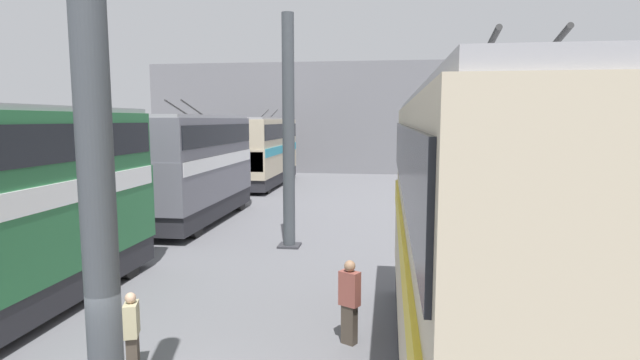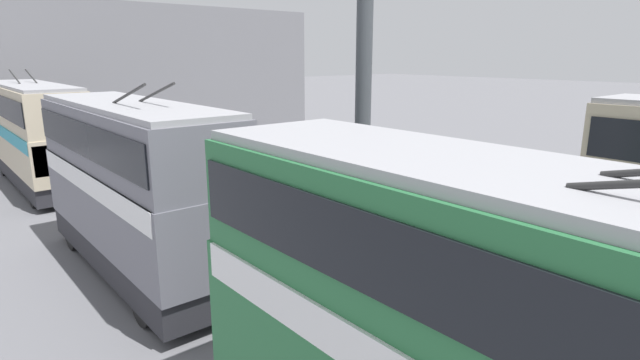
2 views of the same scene
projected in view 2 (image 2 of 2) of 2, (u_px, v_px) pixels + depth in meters
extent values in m
cube|color=slate|center=(88.00, 75.00, 33.00)|extent=(0.50, 36.00, 9.72)
cylinder|color=#42474C|center=(363.00, 126.00, 13.87)|extent=(0.44, 0.44, 8.50)
cube|color=#333338|center=(360.00, 266.00, 14.89)|extent=(0.80, 0.80, 0.08)
cylinder|color=black|center=(621.00, 278.00, 13.09)|extent=(0.94, 0.30, 0.94)
cube|color=black|center=(593.00, 195.00, 14.31)|extent=(0.12, 2.30, 1.33)
cube|color=#286B3D|center=(563.00, 274.00, 4.83)|extent=(9.94, 2.43, 1.63)
cube|color=black|center=(564.00, 267.00, 4.81)|extent=(9.64, 2.51, 0.90)
cube|color=#9E9EA3|center=(574.00, 186.00, 4.61)|extent=(9.84, 2.25, 0.14)
cube|color=black|center=(274.00, 272.00, 8.94)|extent=(0.12, 2.30, 1.45)
cylinder|color=black|center=(137.00, 220.00, 17.51)|extent=(1.10, 0.30, 1.10)
cylinder|color=black|center=(73.00, 233.00, 16.21)|extent=(1.10, 0.30, 1.10)
cylinder|color=black|center=(224.00, 278.00, 12.93)|extent=(1.10, 0.30, 1.10)
cylinder|color=black|center=(144.00, 303.00, 11.62)|extent=(1.10, 0.30, 1.10)
cube|color=#28282D|center=(141.00, 249.00, 14.46)|extent=(8.97, 2.45, 0.80)
cube|color=slate|center=(136.00, 202.00, 14.11)|extent=(9.15, 2.50, 2.05)
cube|color=white|center=(134.00, 176.00, 13.93)|extent=(8.88, 2.54, 0.55)
cube|color=slate|center=(130.00, 137.00, 13.66)|extent=(9.06, 2.43, 1.65)
cube|color=black|center=(130.00, 135.00, 13.64)|extent=(8.79, 2.51, 0.91)
cube|color=#9E9EA3|center=(127.00, 105.00, 13.44)|extent=(8.97, 2.25, 0.14)
cube|color=black|center=(89.00, 168.00, 17.43)|extent=(0.12, 2.30, 1.31)
cylinder|color=#282828|center=(156.00, 93.00, 12.72)|extent=(2.35, 0.07, 0.65)
cylinder|color=#282828|center=(128.00, 94.00, 12.29)|extent=(2.35, 0.07, 0.65)
cylinder|color=black|center=(88.00, 189.00, 21.96)|extent=(0.90, 0.30, 0.90)
cylinder|color=black|center=(35.00, 197.00, 20.66)|extent=(0.90, 0.30, 0.90)
cylinder|color=black|center=(49.00, 162.00, 27.52)|extent=(0.90, 0.30, 0.90)
cylinder|color=black|center=(5.00, 167.00, 26.22)|extent=(0.90, 0.30, 0.90)
cube|color=#28282D|center=(42.00, 173.00, 24.12)|extent=(10.25, 2.45, 0.75)
cube|color=beige|center=(38.00, 146.00, 23.80)|extent=(10.46, 2.50, 1.92)
cube|color=teal|center=(36.00, 132.00, 23.63)|extent=(10.14, 2.54, 0.55)
cube|color=beige|center=(32.00, 106.00, 23.34)|extent=(10.35, 2.43, 1.82)
cube|color=black|center=(32.00, 104.00, 23.32)|extent=(10.04, 2.51, 1.00)
cube|color=#9E9EA3|center=(29.00, 85.00, 23.11)|extent=(10.25, 2.25, 0.14)
cube|color=black|center=(65.00, 159.00, 19.90)|extent=(0.12, 2.30, 1.23)
cylinder|color=#282828|center=(31.00, 76.00, 24.21)|extent=(2.35, 0.07, 0.65)
cylinder|color=#282828|center=(14.00, 77.00, 23.77)|extent=(2.35, 0.07, 0.65)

